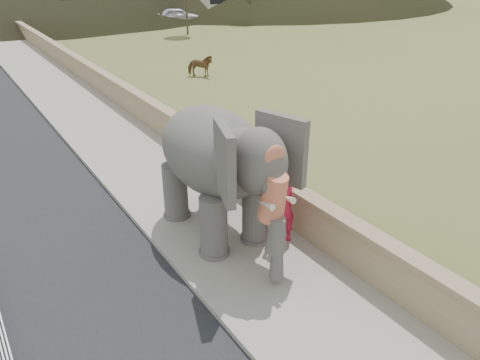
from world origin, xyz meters
name	(u,v)px	position (x,y,z in m)	size (l,w,h in m)	color
ground	(207,226)	(0.00, 0.00, 0.00)	(160.00, 160.00, 0.00)	olive
walkway	(88,117)	(0.00, 10.00, 0.07)	(3.00, 120.00, 0.15)	#9E9687
parapet	(125,99)	(1.65, 10.00, 0.55)	(0.30, 120.00, 1.10)	tan
cow	(200,66)	(7.32, 13.78, 0.59)	(0.64, 1.40, 1.18)	brown
distant_car	(178,15)	(15.91, 33.94, 0.72)	(1.70, 4.23, 1.44)	silver
bus_white	(248,2)	(24.17, 34.18, 1.55)	(2.50, 11.00, 3.10)	beige
bus_orange	(328,0)	(32.54, 31.21, 1.55)	(2.50, 11.00, 3.10)	#C35922
elephant_and_man	(214,169)	(0.02, -0.38, 1.70)	(2.40, 4.34, 3.12)	#625E59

